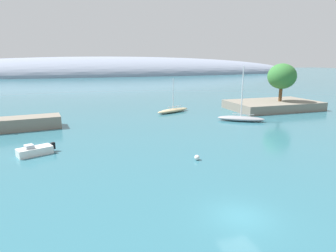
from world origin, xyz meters
name	(u,v)px	position (x,y,z in m)	size (l,w,h in m)	color
water	(241,217)	(0.00, 0.00, 0.00)	(600.00, 600.00, 0.00)	#2D6675
shore_outcrop	(273,105)	(30.86, 36.92, 0.89)	(18.72, 11.29, 1.77)	gray
tree_clump_shore	(282,76)	(32.16, 36.30, 7.07)	(5.93, 5.93, 8.00)	brown
distant_ridge	(111,75)	(16.87, 195.79, 0.00)	(299.48, 62.81, 24.83)	gray
sailboat_sand_near_shore	(173,110)	(8.99, 39.96, 0.44)	(8.10, 4.89, 6.97)	#C6B284
sailboat_grey_mid_mooring	(241,118)	(17.50, 28.13, 0.53)	(8.04, 6.38, 9.48)	gray
motorboat_white_foreground	(35,151)	(-14.93, 19.16, 0.48)	(4.21, 3.00, 1.28)	white
mooring_buoy_white	(197,157)	(1.87, 11.72, 0.28)	(0.57, 0.57, 0.57)	silver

